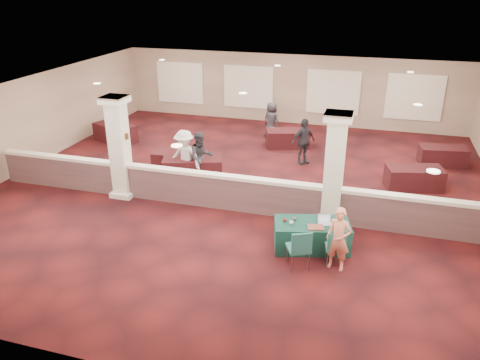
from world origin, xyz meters
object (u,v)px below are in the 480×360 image
(woman, at_px, (338,239))
(far_table_back_right, at_px, (443,156))
(attendee_a, at_px, (201,157))
(conf_chair_side, at_px, (300,246))
(far_table_back_center, at_px, (288,138))
(attendee_c, at_px, (303,141))
(attendee_b, at_px, (185,157))
(far_table_front_left, at_px, (181,162))
(far_table_back_left, at_px, (116,133))
(conf_chair_main, at_px, (336,245))
(far_table_front_right, at_px, (414,178))
(near_table, at_px, (312,235))
(attendee_d, at_px, (271,120))
(far_table_front_center, at_px, (193,168))

(woman, relative_size, far_table_back_right, 0.94)
(attendee_a, bearing_deg, conf_chair_side, -85.34)
(woman, distance_m, far_table_back_center, 8.77)
(woman, relative_size, attendee_c, 0.92)
(conf_chair_side, relative_size, attendee_c, 0.60)
(far_table_back_right, distance_m, attendee_b, 9.49)
(far_table_front_left, distance_m, far_table_back_center, 4.89)
(far_table_back_right, height_order, attendee_a, attendee_a)
(far_table_back_left, xyz_separation_m, attendee_a, (5.00, -3.00, 0.51))
(conf_chair_main, bearing_deg, conf_chair_side, -165.87)
(attendee_a, bearing_deg, far_table_front_right, -27.15)
(attendee_a, bearing_deg, near_table, -76.50)
(far_table_front_right, xyz_separation_m, attendee_c, (-3.87, 1.20, 0.50))
(attendee_a, distance_m, attendee_b, 0.54)
(conf_chair_main, height_order, conf_chair_side, conf_chair_side)
(woman, bearing_deg, attendee_b, 155.77)
(attendee_b, relative_size, attendee_d, 1.14)
(far_table_front_left, height_order, far_table_back_left, far_table_front_left)
(far_table_front_center, relative_size, far_table_back_center, 1.16)
(far_table_back_center, height_order, attendee_c, attendee_c)
(far_table_front_left, bearing_deg, far_table_back_left, 148.90)
(near_table, bearing_deg, far_table_front_center, 129.47)
(near_table, distance_m, far_table_back_right, 8.13)
(far_table_back_center, bearing_deg, attendee_d, 136.31)
(far_table_front_right, bearing_deg, attendee_b, -167.35)
(conf_chair_main, height_order, attendee_b, attendee_b)
(far_table_back_right, xyz_separation_m, attendee_a, (-8.00, -3.98, 0.54))
(conf_chair_main, relative_size, conf_chair_side, 0.89)
(far_table_front_left, relative_size, far_table_back_center, 1.10)
(attendee_c, xyz_separation_m, attendee_d, (-1.78, 2.55, -0.06))
(far_table_front_right, distance_m, far_table_back_right, 2.77)
(far_table_front_right, distance_m, attendee_b, 7.58)
(far_table_front_center, distance_m, attendee_a, 0.60)
(attendee_b, xyz_separation_m, attendee_d, (1.72, 5.41, -0.12))
(near_table, relative_size, woman, 1.19)
(far_table_back_right, relative_size, attendee_d, 1.05)
(far_table_back_left, bearing_deg, attendee_d, 19.56)
(far_table_front_center, height_order, attendee_c, attendee_c)
(attendee_d, bearing_deg, far_table_front_right, 170.37)
(near_table, relative_size, attendee_b, 1.02)
(conf_chair_main, height_order, far_table_back_center, conf_chair_main)
(far_table_back_center, bearing_deg, attendee_a, -115.79)
(attendee_a, bearing_deg, far_table_back_left, 109.93)
(woman, bearing_deg, far_table_front_left, 152.99)
(far_table_back_left, distance_m, far_table_back_center, 7.24)
(woman, distance_m, attendee_a, 6.28)
(near_table, relative_size, far_table_back_center, 1.10)
(woman, distance_m, attendee_d, 9.86)
(far_table_front_left, relative_size, far_table_front_center, 0.95)
(far_table_back_right, relative_size, attendee_c, 0.97)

